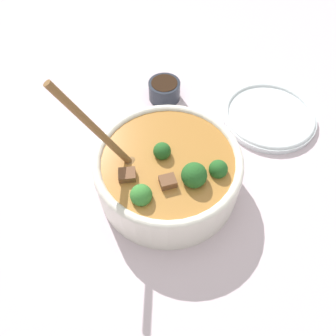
% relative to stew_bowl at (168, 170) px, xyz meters
% --- Properties ---
extents(ground_plane, '(4.00, 4.00, 0.00)m').
position_rel_stew_bowl_xyz_m(ground_plane, '(0.00, 0.00, -0.05)').
color(ground_plane, silver).
extents(stew_bowl, '(0.26, 0.26, 0.26)m').
position_rel_stew_bowl_xyz_m(stew_bowl, '(0.00, 0.00, 0.00)').
color(stew_bowl, white).
rests_on(stew_bowl, ground_plane).
extents(condiment_bowl, '(0.07, 0.07, 0.05)m').
position_rel_stew_bowl_xyz_m(condiment_bowl, '(0.17, 0.18, -0.03)').
color(condiment_bowl, '#232833').
rests_on(condiment_bowl, ground_plane).
extents(empty_plate, '(0.21, 0.21, 0.02)m').
position_rel_stew_bowl_xyz_m(empty_plate, '(0.29, -0.03, -0.04)').
color(empty_plate, white).
rests_on(empty_plate, ground_plane).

